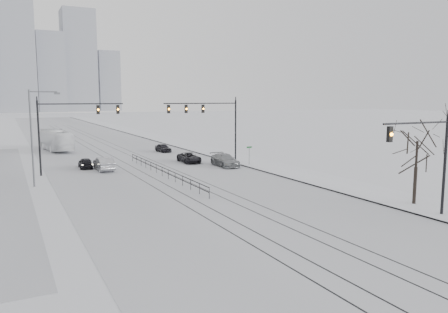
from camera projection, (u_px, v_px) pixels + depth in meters
ground at (375, 280)px, 19.75m from camera, size 500.00×500.00×0.00m
road at (105, 148)px, 72.94m from camera, size 22.00×260.00×0.02m
sidewalk_east at (180, 144)px, 78.92m from camera, size 5.00×260.00×0.16m
curb at (167, 144)px, 77.83m from camera, size 0.10×260.00×0.12m
tram_rails at (137, 163)px, 55.21m from camera, size 5.30×180.00×0.01m
skyline at (38, 61)px, 260.49m from camera, size 96.00×48.00×72.00m
traffic_mast_near at (430, 153)px, 29.25m from camera, size 6.10×0.37×7.00m
traffic_mast_ne at (212, 118)px, 53.63m from camera, size 9.60×0.37×8.00m
traffic_mast_nw at (68, 123)px, 47.14m from camera, size 9.10×0.37×8.00m
street_light_west at (35, 131)px, 40.24m from camera, size 2.73×0.25×9.00m
bare_tree at (417, 148)px, 32.99m from camera, size 4.40×4.40×6.10m
median_fence at (162, 171)px, 46.28m from camera, size 0.06×24.00×1.00m
street_sign at (249, 153)px, 53.14m from camera, size 0.70×0.06×2.40m
sedan_sb_inner at (86, 163)px, 51.51m from camera, size 1.66×3.70×1.24m
sedan_sb_outer at (104, 164)px, 49.82m from camera, size 1.68×4.72×1.55m
sedan_nb_front at (189, 158)px, 56.04m from camera, size 2.18×4.55×1.25m
sedan_nb_right at (225, 160)px, 52.87m from camera, size 2.21×5.22×1.50m
sedan_nb_far at (163, 148)px, 67.06m from camera, size 1.81×3.81×1.26m
box_truck at (56, 140)px, 68.96m from camera, size 4.26×11.94×3.25m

